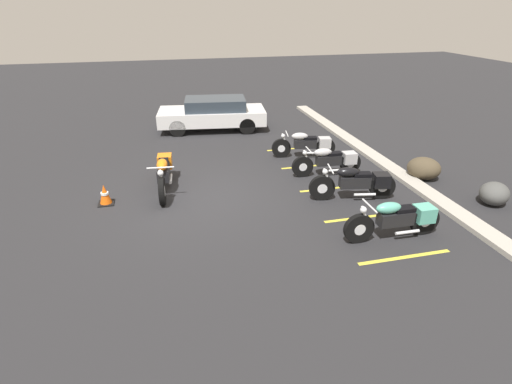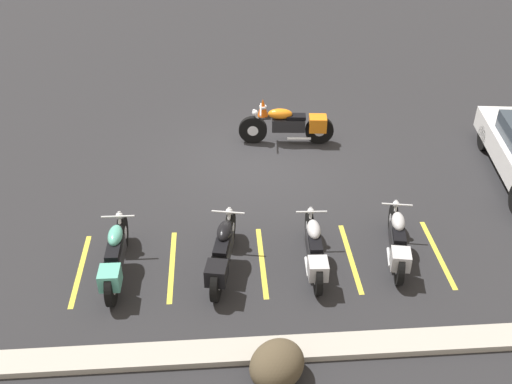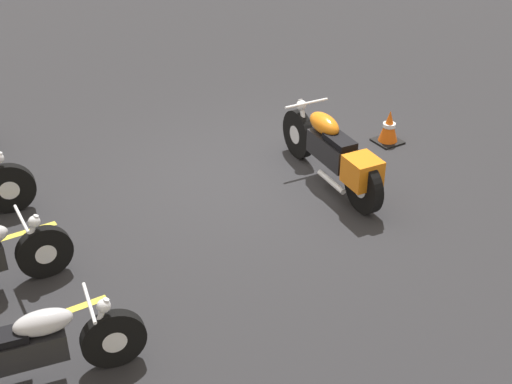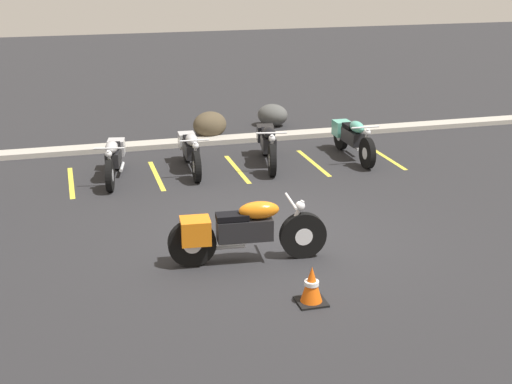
{
  "view_description": "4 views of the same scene",
  "coord_description": "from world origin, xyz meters",
  "px_view_note": "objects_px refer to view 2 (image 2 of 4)",
  "views": [
    {
      "loc": [
        9.78,
        -0.79,
        4.76
      ],
      "look_at": [
        0.88,
        1.37,
        0.42
      ],
      "focal_mm": 28.0,
      "sensor_mm": 36.0,
      "label": 1
    },
    {
      "loc": [
        1.02,
        12.77,
        7.75
      ],
      "look_at": [
        0.28,
        2.03,
        0.44
      ],
      "focal_mm": 42.0,
      "sensor_mm": 36.0,
      "label": 2
    },
    {
      "loc": [
        -7.65,
        4.62,
        5.16
      ],
      "look_at": [
        -1.16,
        0.61,
        0.53
      ],
      "focal_mm": 50.0,
      "sensor_mm": 36.0,
      "label": 3
    },
    {
      "loc": [
        -3.27,
        -10.61,
        4.63
      ],
      "look_at": [
        -0.15,
        0.68,
        0.56
      ],
      "focal_mm": 50.0,
      "sensor_mm": 36.0,
      "label": 4
    }
  ],
  "objects_px": {
    "parked_bike_1": "(314,249)",
    "parked_bike_2": "(222,253)",
    "traffic_cone": "(263,108)",
    "landscape_rock_1": "(277,365)",
    "motorcycle_orange_featured": "(291,125)",
    "parked_bike_0": "(397,241)",
    "parked_bike_3": "(115,257)"
  },
  "relations": [
    {
      "from": "parked_bike_2",
      "to": "traffic_cone",
      "type": "height_order",
      "value": "parked_bike_2"
    },
    {
      "from": "traffic_cone",
      "to": "landscape_rock_1",
      "type": "bearing_deg",
      "value": 86.86
    },
    {
      "from": "parked_bike_1",
      "to": "parked_bike_2",
      "type": "xyz_separation_m",
      "value": [
        1.75,
        0.0,
        0.03
      ]
    },
    {
      "from": "motorcycle_orange_featured",
      "to": "parked_bike_2",
      "type": "height_order",
      "value": "motorcycle_orange_featured"
    },
    {
      "from": "parked_bike_2",
      "to": "landscape_rock_1",
      "type": "bearing_deg",
      "value": -152.23
    },
    {
      "from": "motorcycle_orange_featured",
      "to": "landscape_rock_1",
      "type": "distance_m",
      "value": 7.6
    },
    {
      "from": "motorcycle_orange_featured",
      "to": "parked_bike_0",
      "type": "xyz_separation_m",
      "value": [
        -1.51,
        4.79,
        -0.06
      ]
    },
    {
      "from": "parked_bike_3",
      "to": "landscape_rock_1",
      "type": "height_order",
      "value": "parked_bike_3"
    },
    {
      "from": "landscape_rock_1",
      "to": "traffic_cone",
      "type": "bearing_deg",
      "value": -93.14
    },
    {
      "from": "parked_bike_1",
      "to": "motorcycle_orange_featured",
      "type": "bearing_deg",
      "value": 0.82
    },
    {
      "from": "parked_bike_3",
      "to": "motorcycle_orange_featured",
      "type": "bearing_deg",
      "value": -37.46
    },
    {
      "from": "parked_bike_1",
      "to": "parked_bike_2",
      "type": "height_order",
      "value": "parked_bike_2"
    },
    {
      "from": "parked_bike_0",
      "to": "parked_bike_2",
      "type": "bearing_deg",
      "value": 102.86
    },
    {
      "from": "parked_bike_1",
      "to": "traffic_cone",
      "type": "relative_size",
      "value": 4.04
    },
    {
      "from": "motorcycle_orange_featured",
      "to": "parked_bike_1",
      "type": "height_order",
      "value": "motorcycle_orange_featured"
    },
    {
      "from": "parked_bike_0",
      "to": "parked_bike_1",
      "type": "bearing_deg",
      "value": 105.42
    },
    {
      "from": "parked_bike_0",
      "to": "parked_bike_1",
      "type": "height_order",
      "value": "parked_bike_1"
    },
    {
      "from": "parked_bike_1",
      "to": "parked_bike_0",
      "type": "bearing_deg",
      "value": -82.43
    },
    {
      "from": "parked_bike_2",
      "to": "traffic_cone",
      "type": "relative_size",
      "value": 4.25
    },
    {
      "from": "motorcycle_orange_featured",
      "to": "parked_bike_1",
      "type": "bearing_deg",
      "value": 93.33
    },
    {
      "from": "parked_bike_2",
      "to": "parked_bike_1",
      "type": "bearing_deg",
      "value": -79.05
    },
    {
      "from": "parked_bike_1",
      "to": "parked_bike_3",
      "type": "relative_size",
      "value": 0.95
    },
    {
      "from": "parked_bike_1",
      "to": "parked_bike_3",
      "type": "bearing_deg",
      "value": 92.24
    },
    {
      "from": "parked_bike_1",
      "to": "parked_bike_2",
      "type": "bearing_deg",
      "value": 92.59
    },
    {
      "from": "landscape_rock_1",
      "to": "traffic_cone",
      "type": "height_order",
      "value": "landscape_rock_1"
    },
    {
      "from": "parked_bike_3",
      "to": "parked_bike_1",
      "type": "bearing_deg",
      "value": -89.38
    },
    {
      "from": "motorcycle_orange_featured",
      "to": "parked_bike_1",
      "type": "xyz_separation_m",
      "value": [
        0.14,
        4.94,
        -0.06
      ]
    },
    {
      "from": "parked_bike_3",
      "to": "parked_bike_2",
      "type": "bearing_deg",
      "value": -89.68
    },
    {
      "from": "motorcycle_orange_featured",
      "to": "traffic_cone",
      "type": "height_order",
      "value": "motorcycle_orange_featured"
    },
    {
      "from": "parked_bike_0",
      "to": "landscape_rock_1",
      "type": "distance_m",
      "value": 3.77
    },
    {
      "from": "motorcycle_orange_featured",
      "to": "parked_bike_2",
      "type": "relative_size",
      "value": 1.07
    },
    {
      "from": "motorcycle_orange_featured",
      "to": "parked_bike_1",
      "type": "distance_m",
      "value": 4.94
    }
  ]
}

